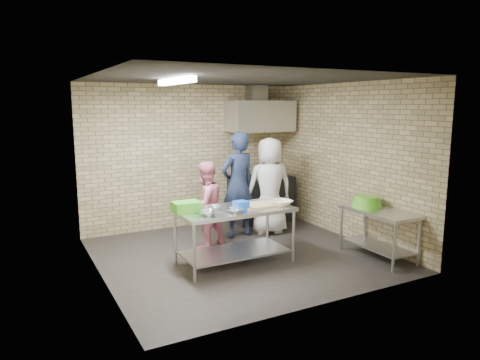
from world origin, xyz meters
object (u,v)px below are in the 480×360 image
Objects in this scene: man_navy at (238,185)px; bottle_green at (274,120)px; green_basin at (367,201)px; side_counter at (378,234)px; prep_table at (235,236)px; bottle_red at (258,119)px; woman_white at (269,186)px; blue_tub at (241,205)px; stove at (261,199)px; woman_pink at (205,205)px; green_crate at (186,207)px.

bottle_green is at bearing -151.99° from man_navy.
side_counter is at bearing -85.43° from green_basin.
green_basin is (2.04, -0.54, 0.42)m from prep_table.
bottle_red is (1.66, 2.20, 1.61)m from prep_table.
man_navy is 1.07× the size of woman_white.
blue_tub is 1.46m from man_navy.
woman_pink is (-1.67, -1.04, 0.26)m from stove.
bottle_green is at bearing 89.58° from green_basin.
bottle_green reaches higher than side_counter.
green_basin is at bearing -14.98° from prep_table.
woman_pink is (-1.72, -1.28, -1.32)m from bottle_red.
bottle_red is 1.20× the size of bottle_green.
side_counter is at bearing -80.71° from stove.
green_crate reaches higher than stove.
green_crate is at bearing 30.45° from man_navy.
green_basin is at bearing -13.66° from green_crate.
woman_white reaches higher than green_basin.
woman_pink reaches higher than green_basin.
side_counter is 2.61× the size of green_basin.
bottle_green reaches higher than woman_pink.
green_basin is at bearing 94.57° from side_counter.
stove is 1.28m from man_navy.
green_crate is (-2.31, -1.84, 0.46)m from stove.
green_basin is 0.32× the size of woman_pink.
side_counter is 0.69× the size of woman_white.
blue_tub is 1.04m from woman_pink.
prep_table is at bearing -129.39° from stove.
side_counter is at bearing -19.11° from blue_tub.
woman_pink reaches higher than prep_table.
bottle_green is (0.45, 0.24, 1.57)m from stove.
side_counter is 6.67× the size of bottle_red.
bottle_green is (2.06, 2.20, 1.60)m from prep_table.
green_crate is 1.04m from woman_pink.
woman_white reaches higher than prep_table.
woman_white is at bearing 111.49° from side_counter.
man_navy is at bearing 127.57° from green_basin.
green_basin is 2.22m from man_navy.
blue_tub is at bearing 79.34° from woman_pink.
side_counter is 0.64× the size of man_navy.
man_navy is (-0.97, -0.99, -1.10)m from bottle_red.
green_crate is at bearing -138.62° from bottle_red.
prep_table is at bearing 158.86° from side_counter.
man_navy reaches higher than blue_tub.
man_navy reaches higher than green_crate.
prep_table is 3.19m from bottle_red.
green_crate reaches higher than prep_table.
green_crate reaches higher than green_basin.
woman_pink reaches higher than side_counter.
bottle_red is at bearing 180.00° from bottle_green.
man_navy reaches higher than woman_white.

